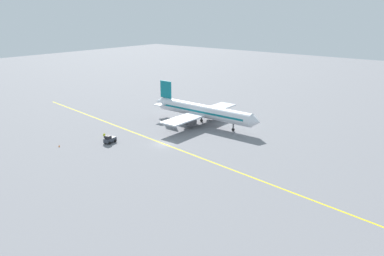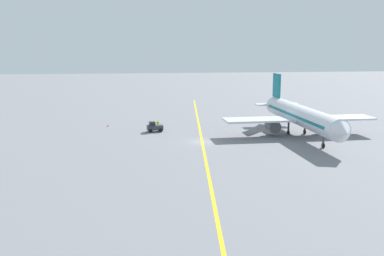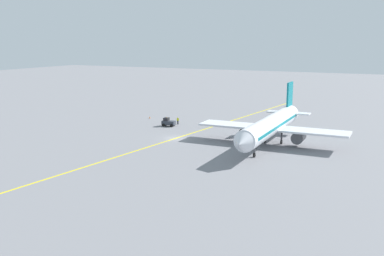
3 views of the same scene
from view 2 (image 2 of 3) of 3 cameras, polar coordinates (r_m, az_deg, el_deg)
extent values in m
plane|color=slate|center=(77.33, 1.29, -1.79)|extent=(400.00, 400.00, 0.00)
cube|color=yellow|center=(77.33, 1.29, -1.78)|extent=(14.22, 119.25, 0.01)
cylinder|color=silver|center=(83.91, 13.72, 1.52)|extent=(4.01, 30.05, 3.60)
cone|color=silver|center=(69.40, 18.72, -0.55)|extent=(3.45, 2.45, 3.42)
cone|color=silver|center=(99.19, 10.16, 3.16)|extent=(3.10, 3.04, 3.06)
cube|color=#0F727F|center=(83.89, 13.72, 1.62)|extent=(4.01, 27.05, 0.50)
cube|color=silver|center=(84.93, 13.45, 1.14)|extent=(28.07, 5.59, 0.36)
cylinder|color=#4C4C51|center=(87.11, 16.46, 0.39)|extent=(2.24, 3.23, 2.20)
cylinder|color=#4C4C51|center=(83.41, 10.22, 0.23)|extent=(2.24, 3.23, 2.20)
cube|color=#0F727F|center=(96.42, 10.70, 5.33)|extent=(0.42, 4.00, 5.00)
cube|color=silver|center=(96.36, 10.72, 2.99)|extent=(9.03, 2.52, 0.24)
cylinder|color=#4C4C51|center=(75.66, 16.36, -1.40)|extent=(0.36, 0.36, 2.00)
cylinder|color=black|center=(75.87, 16.32, -2.14)|extent=(0.29, 0.80, 0.80)
cylinder|color=#4C4C51|center=(86.72, 14.14, 0.17)|extent=(0.36, 0.36, 2.00)
cylinder|color=black|center=(86.90, 14.11, -0.48)|extent=(0.29, 0.80, 0.80)
cylinder|color=#4C4C51|center=(85.55, 12.16, 0.12)|extent=(0.36, 0.36, 2.00)
cylinder|color=black|center=(85.73, 12.13, -0.54)|extent=(0.29, 0.80, 0.80)
cube|color=#333842|center=(86.74, -4.72, 0.05)|extent=(3.16, 1.86, 0.90)
cube|color=black|center=(86.51, -5.09, 0.56)|extent=(1.25, 1.40, 0.70)
sphere|color=orange|center=(86.43, -5.09, 0.84)|extent=(0.16, 0.16, 0.16)
cylinder|color=black|center=(85.93, -5.27, -0.36)|extent=(0.73, 0.34, 0.70)
cylinder|color=black|center=(87.38, -5.43, -0.18)|extent=(0.73, 0.34, 0.70)
cylinder|color=black|center=(86.27, -3.99, -0.30)|extent=(0.73, 0.34, 0.70)
cylinder|color=black|center=(87.72, -4.18, -0.12)|extent=(0.73, 0.34, 0.70)
cylinder|color=#23232D|center=(89.84, -4.29, 0.18)|extent=(0.16, 0.16, 0.85)
cylinder|color=#23232D|center=(89.86, -4.42, 0.18)|extent=(0.16, 0.16, 0.85)
cube|color=#CCD819|center=(89.73, -4.36, 0.63)|extent=(0.39, 0.28, 0.60)
cylinder|color=#CCD819|center=(89.70, -4.21, 0.63)|extent=(0.10, 0.10, 0.55)
cylinder|color=#CCD819|center=(89.75, -4.51, 0.63)|extent=(0.10, 0.10, 0.55)
sphere|color=tan|center=(89.66, -4.36, 0.90)|extent=(0.22, 0.22, 0.22)
cone|color=orange|center=(89.59, 8.31, -0.03)|extent=(0.32, 0.32, 0.55)
cone|color=orange|center=(93.64, -10.62, 0.35)|extent=(0.32, 0.32, 0.55)
camera|label=1|loc=(53.04, -81.46, 16.87)|focal=35.00mm
camera|label=3|loc=(53.66, 85.45, 4.08)|focal=42.00mm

